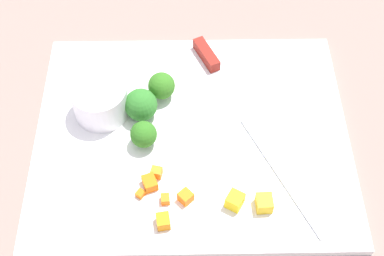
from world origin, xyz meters
TOP-DOWN VIEW (x-y plane):
  - ground_plane at (0.00, 0.00)m, footprint 4.00×4.00m
  - cutting_board at (0.00, 0.00)m, footprint 0.41×0.33m
  - prep_bowl at (0.12, -0.04)m, footprint 0.07×0.07m
  - chef_knife at (-0.06, -0.04)m, footprint 0.16×0.31m
  - carrot_dice_0 at (0.05, 0.08)m, footprint 0.02×0.02m
  - carrot_dice_1 at (0.03, 0.10)m, footprint 0.01×0.01m
  - carrot_dice_2 at (0.04, 0.13)m, footprint 0.02×0.02m
  - carrot_dice_3 at (0.01, 0.10)m, footprint 0.02×0.02m
  - carrot_dice_4 at (0.06, 0.09)m, footprint 0.01×0.01m
  - carrot_dice_5 at (0.04, 0.06)m, footprint 0.02×0.01m
  - pepper_dice_0 at (-0.08, 0.11)m, footprint 0.02×0.02m
  - pepper_dice_1 at (-0.05, 0.10)m, footprint 0.03×0.03m
  - broccoli_floret_0 at (0.06, 0.02)m, footprint 0.03×0.03m
  - broccoli_floret_1 at (0.04, -0.06)m, footprint 0.04×0.04m
  - broccoli_floret_2 at (0.07, -0.03)m, footprint 0.04×0.04m

SIDE VIEW (x-z plane):
  - ground_plane at x=0.00m, z-range 0.00..0.00m
  - cutting_board at x=0.00m, z-range 0.00..0.01m
  - carrot_dice_4 at x=0.06m, z-range 0.01..0.02m
  - carrot_dice_1 at x=0.03m, z-range 0.01..0.02m
  - chef_knife at x=-0.06m, z-range 0.01..0.03m
  - carrot_dice_5 at x=0.04m, z-range 0.01..0.03m
  - carrot_dice_0 at x=0.05m, z-range 0.01..0.03m
  - carrot_dice_3 at x=0.01m, z-range 0.01..0.03m
  - carrot_dice_2 at x=0.04m, z-range 0.01..0.03m
  - pepper_dice_0 at x=-0.08m, z-range 0.01..0.03m
  - pepper_dice_1 at x=-0.05m, z-range 0.01..0.03m
  - broccoli_floret_0 at x=0.06m, z-range 0.01..0.05m
  - broccoli_floret_1 at x=0.04m, z-range 0.01..0.05m
  - broccoli_floret_2 at x=0.07m, z-range 0.01..0.06m
  - prep_bowl at x=0.12m, z-range 0.01..0.06m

